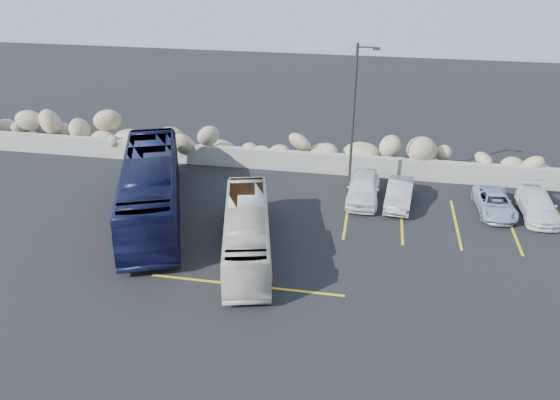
% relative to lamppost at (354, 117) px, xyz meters
% --- Properties ---
extents(ground, '(90.00, 90.00, 0.00)m').
position_rel_lamppost_xyz_m(ground, '(-2.56, -9.50, -4.30)').
color(ground, black).
rests_on(ground, ground).
extents(seawall, '(60.00, 0.40, 1.20)m').
position_rel_lamppost_xyz_m(seawall, '(-2.56, 2.50, -3.70)').
color(seawall, gray).
rests_on(seawall, ground).
extents(riprap_pile, '(54.00, 2.80, 2.60)m').
position_rel_lamppost_xyz_m(riprap_pile, '(-2.56, 3.70, -3.00)').
color(riprap_pile, '#9D8C67').
rests_on(riprap_pile, ground).
extents(parking_lines, '(18.16, 9.36, 0.01)m').
position_rel_lamppost_xyz_m(parking_lines, '(2.09, -3.93, -4.29)').
color(parking_lines, gold).
rests_on(parking_lines, ground).
extents(lamppost, '(1.14, 0.18, 8.00)m').
position_rel_lamppost_xyz_m(lamppost, '(0.00, 0.00, 0.00)').
color(lamppost, '#322F2C').
rests_on(lamppost, ground).
extents(vintage_bus, '(3.63, 8.19, 2.22)m').
position_rel_lamppost_xyz_m(vintage_bus, '(-4.04, -6.97, -3.19)').
color(vintage_bus, beige).
rests_on(vintage_bus, ground).
extents(tour_coach, '(6.21, 11.18, 3.06)m').
position_rel_lamppost_xyz_m(tour_coach, '(-9.46, -4.38, -2.77)').
color(tour_coach, black).
rests_on(tour_coach, ground).
extents(car_a, '(1.73, 4.12, 1.39)m').
position_rel_lamppost_xyz_m(car_a, '(0.73, -0.70, -3.60)').
color(car_a, silver).
rests_on(car_a, ground).
extents(car_b, '(1.62, 3.77, 1.21)m').
position_rel_lamppost_xyz_m(car_b, '(2.59, -0.89, -3.69)').
color(car_b, '#A0A1A5').
rests_on(car_b, ground).
extents(car_c, '(1.61, 3.90, 1.13)m').
position_rel_lamppost_xyz_m(car_c, '(9.35, -0.88, -3.73)').
color(car_c, silver).
rests_on(car_c, ground).
extents(car_d, '(1.90, 3.74, 1.01)m').
position_rel_lamppost_xyz_m(car_d, '(7.32, -0.93, -3.79)').
color(car_d, '#8DA8C9').
rests_on(car_d, ground).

